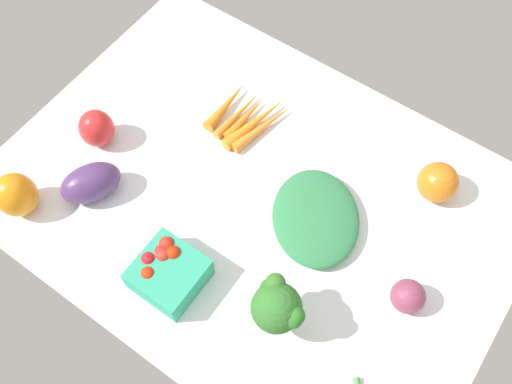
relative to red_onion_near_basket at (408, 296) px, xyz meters
The scene contains 10 objects.
tablecloth 35.72cm from the red_onion_near_basket, behind, with size 104.00×76.00×2.00cm, color white.
red_onion_near_basket is the anchor object (origin of this frame).
heirloom_tomato_orange 24.91cm from the red_onion_near_basket, 104.51° to the left, with size 8.26×8.26×8.26cm, color orange.
carrot_bunch 50.92cm from the red_onion_near_basket, 160.62° to the left, with size 14.80×18.08×2.81cm.
broccoli_head 24.68cm from the red_onion_near_basket, 136.40° to the right, with size 9.90×9.14×12.94cm.
bell_pepper_orange 77.32cm from the red_onion_near_basket, 160.04° to the right, with size 8.31×8.31×9.90cm, color orange.
berry_basket 44.20cm from the red_onion_near_basket, 151.10° to the right, with size 12.00×12.00×7.05cm.
bell_pepper_red 71.11cm from the red_onion_near_basket, behind, with size 7.43×7.43×8.65cm, color red.
leafy_greens_clump 22.94cm from the red_onion_near_basket, 168.73° to the left, with size 21.77×17.19×4.02cm, color #307C49.
eggplant 65.08cm from the red_onion_near_basket, 166.07° to the right, with size 12.36×7.60×7.60cm, color #523369.
Camera 1 is at (31.65, -45.25, 105.60)cm, focal length 40.20 mm.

